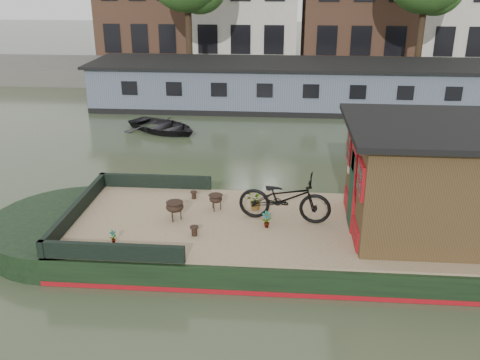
# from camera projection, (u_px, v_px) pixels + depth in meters

# --- Properties ---
(ground) EXTENTS (120.00, 120.00, 0.00)m
(ground) POSITION_uv_depth(u_px,v_px,m) (329.00, 251.00, 12.37)
(ground) COLOR #2B3823
(ground) RESTS_ON ground
(houseboat_hull) EXTENTS (14.01, 4.02, 0.60)m
(houseboat_hull) POSITION_uv_depth(u_px,v_px,m) (272.00, 238.00, 12.37)
(houseboat_hull) COLOR black
(houseboat_hull) RESTS_ON ground
(houseboat_deck) EXTENTS (11.80, 3.80, 0.05)m
(houseboat_deck) POSITION_uv_depth(u_px,v_px,m) (331.00, 226.00, 12.14)
(houseboat_deck) COLOR #9E8861
(houseboat_deck) RESTS_ON houseboat_hull
(bow_bulwark) EXTENTS (3.00, 4.00, 0.35)m
(bow_bulwark) POSITION_uv_depth(u_px,v_px,m) (112.00, 211.00, 12.46)
(bow_bulwark) COLOR black
(bow_bulwark) RESTS_ON houseboat_deck
(cabin) EXTENTS (4.00, 3.50, 2.42)m
(cabin) POSITION_uv_depth(u_px,v_px,m) (436.00, 178.00, 11.51)
(cabin) COLOR #342414
(cabin) RESTS_ON houseboat_deck
(bicycle) EXTENTS (2.20, 1.01, 1.12)m
(bicycle) POSITION_uv_depth(u_px,v_px,m) (285.00, 198.00, 12.19)
(bicycle) COLOR black
(bicycle) RESTS_ON houseboat_deck
(potted_plant_a) EXTENTS (0.24, 0.21, 0.39)m
(potted_plant_a) POSITION_uv_depth(u_px,v_px,m) (266.00, 220.00, 11.97)
(potted_plant_a) COLOR brown
(potted_plant_a) RESTS_ON houseboat_deck
(potted_plant_c) EXTENTS (0.52, 0.51, 0.44)m
(potted_plant_c) POSITION_uv_depth(u_px,v_px,m) (255.00, 201.00, 12.86)
(potted_plant_c) COLOR #94582A
(potted_plant_c) RESTS_ON houseboat_deck
(potted_plant_e) EXTENTS (0.18, 0.18, 0.29)m
(potted_plant_e) POSITION_uv_depth(u_px,v_px,m) (113.00, 237.00, 11.30)
(potted_plant_e) COLOR brown
(potted_plant_e) RESTS_ON houseboat_deck
(brazier_front) EXTENTS (0.47, 0.47, 0.45)m
(brazier_front) POSITION_uv_depth(u_px,v_px,m) (175.00, 211.00, 12.33)
(brazier_front) COLOR black
(brazier_front) RESTS_ON houseboat_deck
(brazier_rear) EXTENTS (0.39, 0.39, 0.39)m
(brazier_rear) POSITION_uv_depth(u_px,v_px,m) (216.00, 202.00, 12.85)
(brazier_rear) COLOR black
(brazier_rear) RESTS_ON houseboat_deck
(bollard_port) EXTENTS (0.17, 0.17, 0.19)m
(bollard_port) POSITION_uv_depth(u_px,v_px,m) (194.00, 195.00, 13.53)
(bollard_port) COLOR black
(bollard_port) RESTS_ON houseboat_deck
(bollard_stbd) EXTENTS (0.19, 0.19, 0.22)m
(bollard_stbd) POSITION_uv_depth(u_px,v_px,m) (194.00, 231.00, 11.63)
(bollard_stbd) COLOR black
(bollard_stbd) RESTS_ON houseboat_deck
(dinghy) EXTENTS (3.95, 3.66, 0.67)m
(dinghy) POSITION_uv_depth(u_px,v_px,m) (163.00, 123.00, 21.47)
(dinghy) COLOR black
(dinghy) RESTS_ON ground
(far_houseboat) EXTENTS (20.40, 4.40, 2.11)m
(far_houseboat) POSITION_uv_depth(u_px,v_px,m) (309.00, 87.00, 25.00)
(far_houseboat) COLOR #4E5868
(far_houseboat) RESTS_ON ground
(quay) EXTENTS (60.00, 6.00, 0.90)m
(quay) POSITION_uv_depth(u_px,v_px,m) (305.00, 73.00, 31.22)
(quay) COLOR #47443F
(quay) RESTS_ON ground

